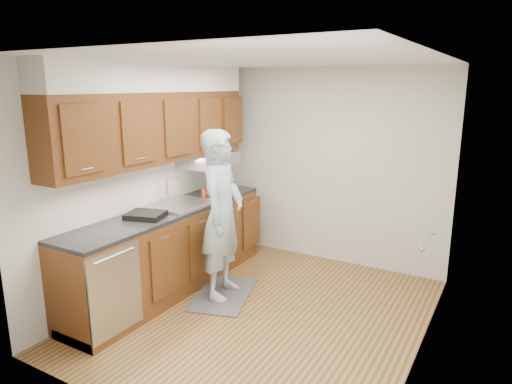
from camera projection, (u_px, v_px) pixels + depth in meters
floor at (264, 313)px, 4.66m from camera, size 3.50×3.50×0.00m
ceiling at (265, 59)px, 4.08m from camera, size 3.50×3.50×0.00m
wall_left at (148, 179)px, 5.10m from camera, size 0.02×3.50×2.50m
wall_right at (429, 217)px, 3.64m from camera, size 0.02×3.50×2.50m
wall_back at (331, 167)px, 5.84m from camera, size 3.00×0.02×2.50m
counter at (171, 248)px, 5.13m from camera, size 0.64×2.80×1.30m
upper_cabinets at (159, 116)px, 4.90m from camera, size 0.47×2.80×1.21m
closet_door at (431, 233)px, 3.95m from camera, size 0.02×1.22×2.05m
floor_mat at (224, 294)px, 5.07m from camera, size 0.83×1.09×0.02m
person at (222, 204)px, 4.83m from camera, size 0.62×0.81×2.06m
soap_bottle_a at (210, 183)px, 5.65m from camera, size 0.15×0.15×0.29m
soap_bottle_b at (218, 191)px, 5.47m from camera, size 0.11×0.11×0.18m
soap_bottle_c at (214, 186)px, 5.78m from camera, size 0.16×0.16×0.16m
soda_can at (204, 193)px, 5.50m from camera, size 0.07×0.07×0.12m
steel_can at (224, 192)px, 5.56m from camera, size 0.09×0.09×0.13m
dish_rack at (146, 215)px, 4.69m from camera, size 0.44×0.40×0.06m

